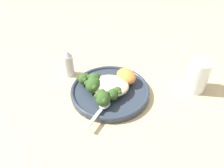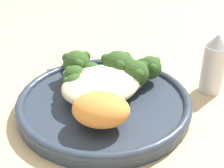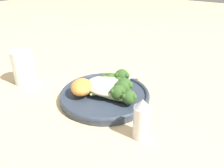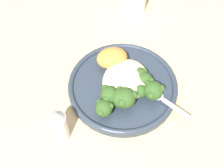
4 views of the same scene
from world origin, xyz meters
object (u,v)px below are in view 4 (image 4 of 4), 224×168
(sweet_potato_chunk_0, at_px, (112,58))
(salt_shaker, at_px, (59,125))
(broccoli_stalk_6, at_px, (140,80))
(broccoli_stalk_4, at_px, (132,86))
(broccoli_stalk_2, at_px, (121,95))
(spoon, at_px, (159,97))
(plate, at_px, (123,86))
(broccoli_stalk_5, at_px, (148,89))
(broccoli_stalk_7, at_px, (136,75))
(broccoli_stalk_0, at_px, (106,101))
(broccoli_stalk_3, at_px, (124,96))
(quinoa_mound, at_px, (126,80))
(broccoli_stalk_1, at_px, (110,93))
(sweet_potato_chunk_1, at_px, (110,58))

(sweet_potato_chunk_0, xyz_separation_m, salt_shaker, (-0.19, 0.03, 0.00))
(broccoli_stalk_6, bearing_deg, broccoli_stalk_4, -122.38)
(broccoli_stalk_2, relative_size, spoon, 0.84)
(plate, xyz_separation_m, broccoli_stalk_4, (-0.01, -0.02, 0.02))
(broccoli_stalk_5, relative_size, broccoli_stalk_7, 1.61)
(broccoli_stalk_6, distance_m, sweet_potato_chunk_0, 0.08)
(broccoli_stalk_0, bearing_deg, broccoli_stalk_4, 136.37)
(broccoli_stalk_3, height_order, salt_shaker, salt_shaker)
(spoon, bearing_deg, salt_shaker, -118.08)
(quinoa_mound, bearing_deg, broccoli_stalk_1, 159.34)
(broccoli_stalk_6, bearing_deg, broccoli_stalk_7, 136.25)
(sweet_potato_chunk_0, distance_m, sweet_potato_chunk_1, 0.01)
(broccoli_stalk_5, bearing_deg, spoon, 11.48)
(broccoli_stalk_3, relative_size, broccoli_stalk_4, 0.84)
(broccoli_stalk_2, xyz_separation_m, broccoli_stalk_5, (0.03, -0.05, -0.00))
(broccoli_stalk_0, height_order, spoon, broccoli_stalk_0)
(quinoa_mound, xyz_separation_m, broccoli_stalk_2, (-0.04, -0.01, 0.00))
(broccoli_stalk_3, relative_size, broccoli_stalk_6, 0.92)
(quinoa_mound, relative_size, broccoli_stalk_5, 0.88)
(broccoli_stalk_6, xyz_separation_m, sweet_potato_chunk_0, (0.03, 0.07, 0.00))
(broccoli_stalk_4, bearing_deg, sweet_potato_chunk_0, 158.45)
(quinoa_mound, xyz_separation_m, broccoli_stalk_6, (0.01, -0.03, -0.00))
(plate, height_order, broccoli_stalk_7, broccoli_stalk_7)
(broccoli_stalk_1, relative_size, broccoli_stalk_5, 0.68)
(broccoli_stalk_0, height_order, sweet_potato_chunk_0, sweet_potato_chunk_0)
(sweet_potato_chunk_1, relative_size, salt_shaker, 0.56)
(broccoli_stalk_5, bearing_deg, salt_shaker, -123.25)
(broccoli_stalk_3, distance_m, broccoli_stalk_6, 0.06)
(broccoli_stalk_5, relative_size, spoon, 1.17)
(broccoli_stalk_5, xyz_separation_m, sweet_potato_chunk_0, (0.05, 0.10, 0.00))
(plate, height_order, salt_shaker, salt_shaker)
(broccoli_stalk_1, bearing_deg, salt_shaker, -45.82)
(plate, height_order, broccoli_stalk_5, broccoli_stalk_5)
(broccoli_stalk_6, bearing_deg, quinoa_mound, -161.73)
(broccoli_stalk_0, height_order, salt_shaker, salt_shaker)
(plate, xyz_separation_m, sweet_potato_chunk_1, (0.04, 0.05, 0.03))
(broccoli_stalk_5, distance_m, broccoli_stalk_7, 0.05)
(broccoli_stalk_7, height_order, spoon, broccoli_stalk_7)
(broccoli_stalk_7, height_order, sweet_potato_chunk_0, sweet_potato_chunk_0)
(broccoli_stalk_2, distance_m, spoon, 0.08)
(quinoa_mound, height_order, broccoli_stalk_0, broccoli_stalk_0)
(broccoli_stalk_4, xyz_separation_m, salt_shaker, (-0.14, 0.09, 0.01))
(broccoli_stalk_3, xyz_separation_m, salt_shaker, (-0.11, 0.09, 0.00))
(plate, height_order, sweet_potato_chunk_1, sweet_potato_chunk_1)
(broccoli_stalk_3, relative_size, broccoli_stalk_7, 1.16)
(broccoli_stalk_5, bearing_deg, sweet_potato_chunk_0, 162.50)
(quinoa_mound, height_order, sweet_potato_chunk_1, sweet_potato_chunk_1)
(broccoli_stalk_0, xyz_separation_m, broccoli_stalk_6, (0.07, -0.04, -0.00))
(sweet_potato_chunk_0, bearing_deg, spoon, -110.68)
(broccoli_stalk_2, xyz_separation_m, broccoli_stalk_3, (-0.00, -0.01, 0.00))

